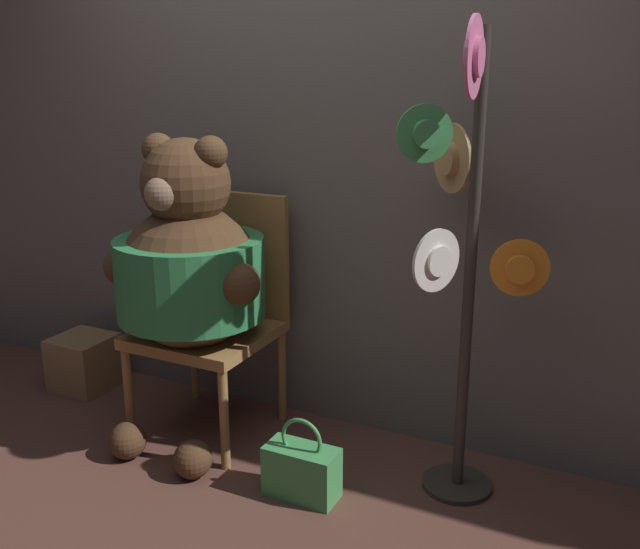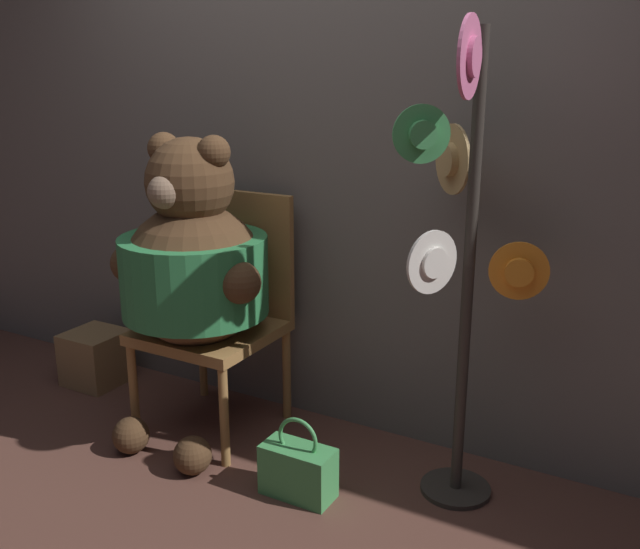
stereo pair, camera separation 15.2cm
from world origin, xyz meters
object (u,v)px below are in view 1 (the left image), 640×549
(chair, at_px, (217,307))
(hat_display_rack, at_px, (464,245))
(teddy_bear, at_px, (189,268))
(handbag_on_ground, at_px, (302,470))

(chair, height_order, hat_display_rack, hat_display_rack)
(teddy_bear, bearing_deg, handbag_on_ground, -16.93)
(handbag_on_ground, bearing_deg, chair, 148.71)
(handbag_on_ground, bearing_deg, teddy_bear, 163.07)
(chair, bearing_deg, hat_display_rack, -3.84)
(hat_display_rack, bearing_deg, chair, 176.16)
(chair, bearing_deg, handbag_on_ground, -31.29)
(teddy_bear, bearing_deg, chair, 89.37)
(hat_display_rack, xyz_separation_m, handbag_on_ground, (-0.51, -0.31, -0.90))
(teddy_bear, height_order, hat_display_rack, hat_display_rack)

